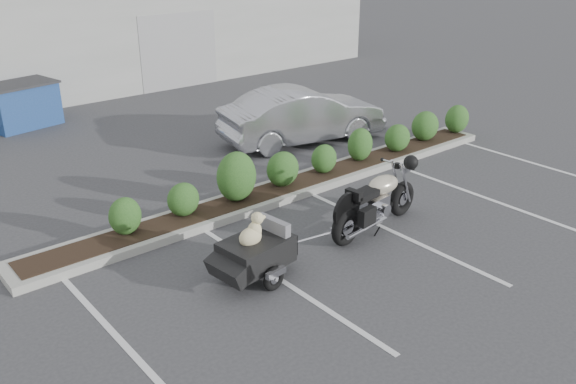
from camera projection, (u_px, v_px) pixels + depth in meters
ground at (327, 241)px, 11.08m from camera, size 90.00×90.00×0.00m
planter_kerb at (292, 187)px, 13.19m from camera, size 12.00×1.00×0.15m
building at (13, 25)px, 22.34m from camera, size 26.00×10.00×4.00m
motorcycle at (377, 202)px, 11.29m from camera, size 2.45×0.90×1.41m
pet_trailer at (255, 251)px, 9.70m from camera, size 1.97×1.11×1.16m
sedan at (303, 115)px, 16.03m from camera, size 4.59×2.33×1.44m
dumpster at (22, 105)px, 17.34m from camera, size 2.12×1.65×1.25m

